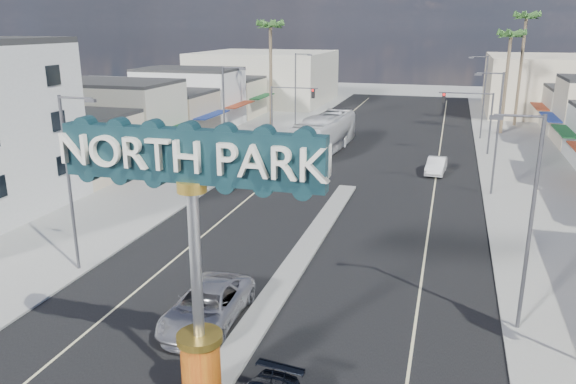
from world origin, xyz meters
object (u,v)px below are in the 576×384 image
Objects in this scene: streetlight_r_near at (527,214)px; palm_left_far at (270,31)px; streetlight_l_near at (71,176)px; streetlight_r_mid at (496,128)px; streetlight_l_mid at (226,115)px; palm_right_mid at (511,39)px; car_parked_left at (247,170)px; palm_right_far at (526,23)px; gateway_sign at (194,238)px; streetlight_l_far at (297,87)px; traffic_signal_left at (288,103)px; city_bus at (324,134)px; streetlight_r_far at (483,93)px; traffic_signal_right at (472,111)px; suv_left at (207,306)px; car_parked_right at (436,166)px.

palm_left_far is at bearing 120.36° from streetlight_r_near.
streetlight_l_near is 1.00× the size of streetlight_r_mid.
streetlight_l_near is 1.00× the size of streetlight_l_mid.
palm_right_mid reaches higher than car_parked_left.
streetlight_l_near is 40.59m from palm_left_far.
gateway_sign is at bearing -104.03° from palm_right_far.
streetlight_l_far reaches higher than car_parked_left.
traffic_signal_left is 0.46× the size of palm_left_far.
streetlight_l_mid reaches higher than city_bus.
streetlight_l_far and streetlight_r_mid have the same top height.
streetlight_l_far is (0.00, 42.00, 0.00)m from streetlight_l_near.
streetlight_r_far reaches higher than city_bus.
suv_left is at bearing -106.79° from traffic_signal_right.
streetlight_l_far is (-10.43, 50.02, -0.86)m from gateway_sign.
car_parked_right is 12.46m from city_bus.
suv_left is (11.00, -43.07, -10.69)m from palm_left_far.
traffic_signal_right is at bearing 0.00° from traffic_signal_left.
streetlight_r_mid reaches higher than traffic_signal_right.
streetlight_r_near is at bearing -90.00° from streetlight_r_far.
suv_left reaches higher than car_parked_right.
gateway_sign is 1.02× the size of streetlight_l_far.
palm_right_far is at bearing 60.85° from car_parked_left.
traffic_signal_right is 8.14m from streetlight_r_far.
palm_right_mid is 0.93× the size of city_bus.
streetlight_r_near reaches higher than suv_left.
streetlight_r_far is (19.62, 8.01, 0.79)m from traffic_signal_left.
streetlight_r_mid is (20.87, 20.00, 0.00)m from streetlight_l_near.
streetlight_l_far is at bearing 90.00° from streetlight_l_mid.
streetlight_r_mid reaches higher than traffic_signal_left.
streetlight_r_near reaches higher than city_bus.
streetlight_r_far is (0.00, 22.00, 0.00)m from streetlight_r_mid.
palm_left_far reaches higher than traffic_signal_left.
traffic_signal_right is 9.70m from car_parked_right.
city_bus is (8.41, -8.89, -9.68)m from palm_left_far.
traffic_signal_left reaches higher than city_bus.
traffic_signal_left reaches higher than car_parked_left.
streetlight_r_near is 0.74× the size of palm_right_mid.
streetlight_r_near is at bearing -39.42° from car_parked_left.
palm_left_far reaches higher than gateway_sign.
palm_left_far is (-2.57, 20.00, 6.43)m from streetlight_l_mid.
streetlight_r_far is 0.69× the size of city_bus.
streetlight_r_near reaches higher than car_parked_right.
streetlight_l_near is at bearing -92.10° from traffic_signal_left.
traffic_signal_left and traffic_signal_right have the same top height.
streetlight_l_mid is (-1.25, -13.99, 0.79)m from traffic_signal_left.
car_parked_left is (-21.23, -27.13, -9.71)m from palm_right_mid.
palm_right_mid reaches higher than streetlight_r_mid.
gateway_sign is 1.53× the size of traffic_signal_right.
traffic_signal_right reaches higher than city_bus.
palm_right_far is (15.00, 60.02, 6.46)m from gateway_sign.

